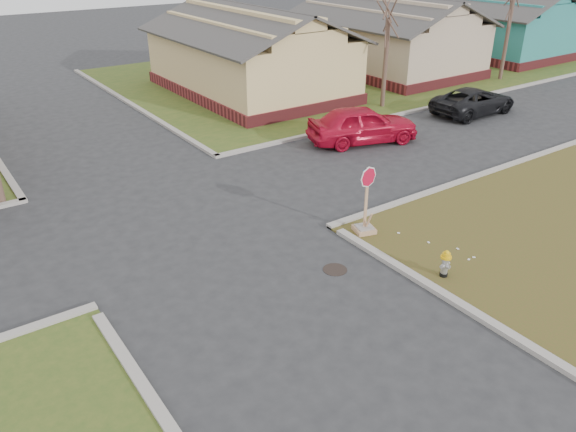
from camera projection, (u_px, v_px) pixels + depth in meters
ground at (254, 288)px, 14.01m from camera, size 120.00×120.00×0.00m
verge_far_right at (389, 62)px, 38.41m from camera, size 37.00×19.00×0.05m
curbs at (170, 214)px, 17.67m from camera, size 80.00×40.00×0.12m
manhole at (335, 270)px, 14.77m from camera, size 0.64×0.64×0.01m
side_house_yellow at (249, 52)px, 30.21m from camera, size 7.60×11.60×4.70m
side_house_tan at (385, 35)px, 35.32m from camera, size 7.60×11.60×4.70m
side_house_teal at (487, 22)px, 40.42m from camera, size 7.60×11.60×4.70m
tree_mid_right at (385, 64)px, 27.66m from camera, size 0.22×0.22×4.20m
tree_far_right at (507, 38)px, 32.86m from camera, size 0.22×0.22×4.76m
fire_hydrant at (445, 262)px, 14.23m from camera, size 0.28×0.28×0.75m
stop_sign at (365, 218)px, 16.35m from camera, size 0.59×0.57×2.06m
red_sedan at (363, 124)px, 23.43m from camera, size 4.95×3.13×1.57m
dark_pickup at (474, 101)px, 27.26m from camera, size 4.57×2.13×1.27m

